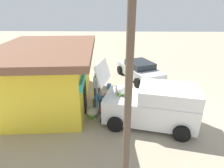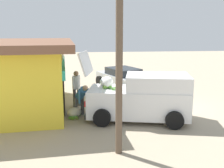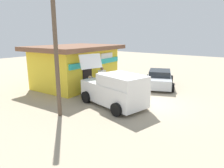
# 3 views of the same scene
# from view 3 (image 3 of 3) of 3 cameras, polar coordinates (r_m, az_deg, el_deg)

# --- Properties ---
(ground_plane) EXTENTS (60.00, 60.00, 0.00)m
(ground_plane) POSITION_cam_3_polar(r_m,az_deg,el_deg) (12.16, 8.45, -5.24)
(ground_plane) COLOR tan
(storefront_bar) EXTENTS (7.13, 5.38, 3.08)m
(storefront_bar) POSITION_cam_3_polar(r_m,az_deg,el_deg) (16.08, -9.92, 5.19)
(storefront_bar) COLOR yellow
(storefront_bar) RESTS_ON ground_plane
(delivery_van) EXTENTS (2.73, 4.47, 2.73)m
(delivery_van) POSITION_cam_3_polar(r_m,az_deg,el_deg) (11.32, 0.70, -1.58)
(delivery_van) COLOR white
(delivery_van) RESTS_ON ground_plane
(parked_sedan) EXTENTS (4.43, 3.27, 1.27)m
(parked_sedan) POSITION_cam_3_polar(r_m,az_deg,el_deg) (16.06, 13.05, 1.45)
(parked_sedan) COLOR #B2B7BC
(parked_sedan) RESTS_ON ground_plane
(vendor_standing) EXTENTS (0.49, 0.47, 1.71)m
(vendor_standing) POSITION_cam_3_polar(r_m,az_deg,el_deg) (14.47, -2.79, 2.01)
(vendor_standing) COLOR #4C4C51
(vendor_standing) RESTS_ON ground_plane
(customer_bending) EXTENTS (0.72, 0.69, 1.38)m
(customer_bending) POSITION_cam_3_polar(r_m,az_deg,el_deg) (13.33, -5.93, 0.26)
(customer_bending) COLOR #4C4C51
(customer_bending) RESTS_ON ground_plane
(unloaded_banana_pile) EXTENTS (0.80, 0.79, 0.41)m
(unloaded_banana_pile) POSITION_cam_3_polar(r_m,az_deg,el_deg) (13.64, -6.99, -2.28)
(unloaded_banana_pile) COLOR silver
(unloaded_banana_pile) RESTS_ON ground_plane
(paint_bucket) EXTENTS (0.27, 0.27, 0.34)m
(paint_bucket) POSITION_cam_3_polar(r_m,az_deg,el_deg) (15.54, 2.77, -0.29)
(paint_bucket) COLOR blue
(paint_bucket) RESTS_ON ground_plane
(utility_pole) EXTENTS (0.20, 0.20, 5.37)m
(utility_pole) POSITION_cam_3_polar(r_m,az_deg,el_deg) (9.92, -15.14, 6.12)
(utility_pole) COLOR brown
(utility_pole) RESTS_ON ground_plane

